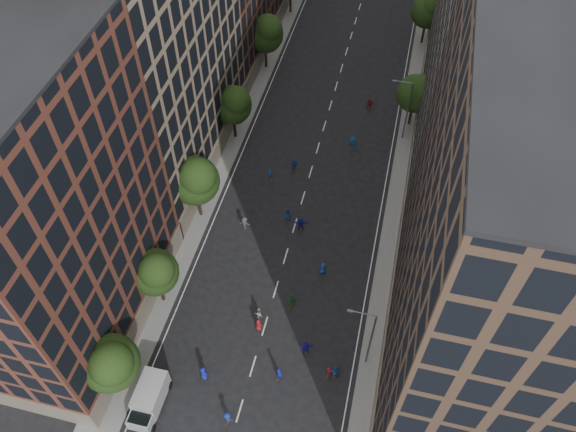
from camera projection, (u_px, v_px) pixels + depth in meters
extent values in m
plane|color=black|center=(317.00, 151.00, 73.73)|extent=(240.00, 240.00, 0.00)
cube|color=slate|center=(245.00, 101.00, 80.10)|extent=(4.00, 105.00, 0.15)
cube|color=slate|center=(414.00, 127.00, 76.53)|extent=(4.00, 105.00, 0.15)
cube|color=brown|center=(33.00, 218.00, 47.04)|extent=(14.00, 22.00, 30.00)
cube|color=#8B755B|center=(141.00, 39.00, 60.35)|extent=(14.00, 26.00, 34.00)
cube|color=#4B3628|center=(510.00, 244.00, 41.55)|extent=(14.00, 30.00, 36.00)
cube|color=#6C6459|center=(503.00, 43.00, 60.65)|extent=(14.00, 28.00, 33.00)
cylinder|color=black|center=(120.00, 380.00, 51.60)|extent=(0.36, 0.36, 3.96)
sphere|color=black|center=(110.00, 363.00, 48.82)|extent=(5.20, 5.20, 5.20)
sphere|color=black|center=(111.00, 364.00, 47.40)|extent=(3.90, 3.90, 3.90)
cylinder|color=black|center=(161.00, 290.00, 57.89)|extent=(0.36, 0.36, 3.70)
sphere|color=black|center=(155.00, 272.00, 55.29)|extent=(4.80, 4.80, 4.80)
sphere|color=black|center=(157.00, 271.00, 53.98)|extent=(3.60, 3.60, 3.60)
cylinder|color=black|center=(199.00, 203.00, 65.11)|extent=(0.36, 0.36, 4.22)
sphere|color=black|center=(195.00, 181.00, 62.14)|extent=(5.60, 5.60, 5.60)
sphere|color=black|center=(198.00, 177.00, 60.61)|extent=(4.20, 4.20, 4.20)
cylinder|color=black|center=(234.00, 126.00, 73.90)|extent=(0.36, 0.36, 3.87)
sphere|color=black|center=(232.00, 105.00, 71.19)|extent=(5.00, 5.00, 5.00)
sphere|color=black|center=(235.00, 100.00, 69.82)|extent=(3.75, 3.75, 3.75)
cylinder|color=black|center=(266.00, 56.00, 83.74)|extent=(0.36, 0.36, 4.05)
sphere|color=black|center=(265.00, 34.00, 80.90)|extent=(5.40, 5.40, 5.40)
sphere|color=black|center=(268.00, 28.00, 79.42)|extent=(4.05, 4.05, 4.05)
cylinder|color=black|center=(290.00, 2.00, 93.74)|extent=(0.36, 0.36, 3.78)
cylinder|color=black|center=(411.00, 114.00, 75.57)|extent=(0.36, 0.36, 3.74)
sphere|color=black|center=(415.00, 94.00, 72.95)|extent=(5.00, 5.00, 5.00)
sphere|color=black|center=(422.00, 89.00, 71.58)|extent=(3.75, 3.75, 3.75)
cylinder|color=black|center=(424.00, 32.00, 87.86)|extent=(0.36, 0.36, 3.96)
sphere|color=black|center=(428.00, 11.00, 85.08)|extent=(5.20, 5.20, 5.20)
sphere|color=black|center=(434.00, 5.00, 83.66)|extent=(3.90, 3.90, 3.90)
cylinder|color=#595B60|center=(371.00, 341.00, 51.36)|extent=(0.18, 0.18, 9.00)
cylinder|color=#595B60|center=(363.00, 313.00, 48.07)|extent=(2.40, 0.12, 0.12)
cube|color=#595B60|center=(350.00, 311.00, 48.27)|extent=(0.50, 0.22, 0.15)
cylinder|color=#595B60|center=(407.00, 112.00, 71.78)|extent=(0.18, 0.18, 9.00)
cylinder|color=#595B60|center=(404.00, 82.00, 68.48)|extent=(2.40, 0.12, 0.12)
cube|color=#595B60|center=(395.00, 81.00, 68.69)|extent=(0.50, 0.22, 0.15)
cube|color=#B4B3B5|center=(151.00, 393.00, 51.24)|extent=(2.26, 3.87, 2.36)
cube|color=#B4B3B5|center=(142.00, 420.00, 50.11)|extent=(2.15, 1.72, 1.50)
cube|color=black|center=(140.00, 417.00, 49.58)|extent=(1.93, 1.40, 0.11)
cylinder|color=black|center=(131.00, 423.00, 50.63)|extent=(0.27, 0.82, 0.81)
cylinder|color=black|center=(153.00, 429.00, 50.31)|extent=(0.27, 0.82, 0.81)
cylinder|color=black|center=(149.00, 380.00, 53.22)|extent=(0.27, 0.82, 0.81)
cylinder|color=black|center=(170.00, 385.00, 52.90)|extent=(0.27, 0.82, 0.81)
imported|color=#1521AF|center=(204.00, 374.00, 53.07)|extent=(1.08, 0.90, 1.90)
imported|color=#141CA2|center=(279.00, 374.00, 53.03)|extent=(0.84, 0.71, 1.94)
imported|color=#124297|center=(335.00, 371.00, 53.35)|extent=(0.88, 0.73, 1.64)
imported|color=#1333A1|center=(228.00, 418.00, 50.55)|extent=(1.13, 0.79, 1.59)
imported|color=#1536AC|center=(151.00, 389.00, 52.30)|extent=(1.00, 0.70, 1.57)
imported|color=#1A16B3|center=(306.00, 347.00, 54.96)|extent=(1.53, 0.81, 1.57)
imported|color=#A51B26|center=(259.00, 325.00, 56.47)|extent=(0.87, 0.62, 1.65)
imported|color=maroon|center=(329.00, 372.00, 53.38)|extent=(0.66, 0.54, 1.55)
imported|color=#AEADA9|center=(259.00, 313.00, 57.36)|extent=(0.97, 0.88, 1.61)
imported|color=#45454A|center=(245.00, 223.00, 64.72)|extent=(1.19, 0.70, 1.83)
imported|color=#1E6634|center=(291.00, 301.00, 58.09)|extent=(1.20, 0.75, 1.91)
imported|color=navy|center=(301.00, 224.00, 64.71)|extent=(1.69, 0.81, 1.75)
imported|color=#153EAB|center=(323.00, 268.00, 60.91)|extent=(0.83, 0.61, 1.56)
imported|color=#153DAC|center=(270.00, 175.00, 69.81)|extent=(0.70, 0.60, 1.61)
imported|color=#133E9C|center=(288.00, 215.00, 65.68)|extent=(0.81, 0.64, 1.63)
imported|color=#124692|center=(352.00, 143.00, 73.26)|extent=(1.23, 0.76, 1.85)
imported|color=#1539AA|center=(294.00, 165.00, 70.78)|extent=(1.09, 0.63, 1.75)
imported|color=maroon|center=(369.00, 104.00, 78.59)|extent=(1.45, 0.50, 1.56)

